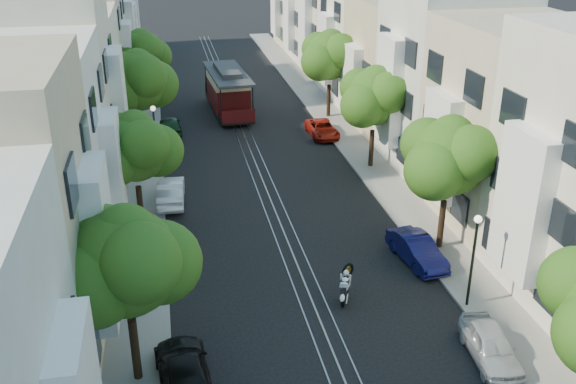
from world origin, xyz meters
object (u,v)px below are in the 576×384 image
tree_w_b (136,150)px  parked_car_w_near (184,371)px  parked_car_w_far (171,125)px  cable_car (228,89)px  tree_w_a (127,265)px  tree_e_c (375,98)px  tree_w_d (141,54)px  lamp_east (474,247)px  lamp_west (155,128)px  sportbike_rider (345,284)px  tree_e_d (331,57)px  parked_car_w_mid (171,192)px  parked_car_e_mid (417,250)px  parked_car_e_near (491,345)px  tree_e_b (450,159)px  parked_car_e_far (322,129)px  tree_w_c (138,82)px

tree_w_b → parked_car_w_near: size_ratio=1.41×
parked_car_w_far → cable_car: bearing=-140.3°
tree_w_a → cable_car: (6.64, 31.74, -2.72)m
tree_e_c → cable_car: tree_e_c is taller
tree_w_d → lamp_east: tree_w_d is taller
lamp_west → cable_car: lamp_west is taller
lamp_west → sportbike_rider: lamp_west is taller
tree_e_d → parked_car_w_mid: tree_e_d is taller
tree_e_d → parked_car_w_far: size_ratio=1.85×
tree_e_d → tree_w_d: (-14.40, 5.00, -0.27)m
tree_e_c → parked_car_e_mid: (-1.66, -12.02, -3.95)m
tree_e_c → parked_car_w_far: bearing=143.2°
lamp_east → parked_car_w_far: bearing=114.6°
tree_e_c → parked_car_w_far: 16.16m
parked_car_e_near → lamp_east: bearing=84.2°
tree_e_b → parked_car_w_mid: 15.67m
parked_car_w_near → parked_car_w_mid: (0.00, 15.62, 0.03)m
lamp_east → parked_car_w_far: size_ratio=1.12×
parked_car_w_mid → tree_w_d: bearing=-82.2°
parked_car_e_far → parked_car_w_far: 11.24m
tree_w_b → tree_w_d: size_ratio=0.96×
tree_w_a → tree_w_d: 34.00m
tree_e_c → lamp_west: size_ratio=1.57×
tree_w_a → parked_car_e_far: size_ratio=1.64×
tree_e_c → parked_car_w_near: (-12.86, -18.64, -3.95)m
tree_w_a → tree_w_c: (0.00, 23.00, 0.34)m
tree_e_c → tree_w_b: size_ratio=1.04×
tree_w_b → parked_car_w_near: (1.54, -12.64, -3.75)m
tree_e_d → cable_car: tree_e_d is taller
parked_car_e_near → parked_car_e_far: parked_car_e_near is taller
tree_e_d → parked_car_w_near: tree_e_d is taller
sportbike_rider → parked_car_w_far: bearing=129.7°
parked_car_e_mid → lamp_west: bearing=122.5°
parked_car_e_near → parked_car_e_far: bearing=96.0°
tree_e_b → lamp_east: (-0.96, -4.98, -1.89)m
lamp_west → parked_car_e_near: (11.90, -21.36, -2.22)m
tree_w_a → tree_w_b: tree_w_a is taller
parked_car_w_far → tree_e_c: bearing=140.6°
parked_car_e_near → parked_car_w_far: bearing=116.7°
parked_car_w_near → parked_car_w_far: bearing=-95.5°
cable_car → parked_car_e_far: bearing=-53.2°
tree_e_c → tree_w_c: bearing=160.9°
sportbike_rider → parked_car_w_mid: sportbike_rider is taller
parked_car_w_far → parked_car_e_far: bearing=162.9°
parked_car_w_near → tree_w_b: bearing=-87.9°
parked_car_e_near → parked_car_w_mid: bearing=130.4°
tree_w_a → lamp_east: tree_w_a is taller
parked_car_w_near → parked_car_w_far: (0.31, 28.01, -0.01)m
tree_w_c → parked_car_w_far: (1.85, 4.37, -4.44)m
parked_car_e_near → tree_w_b: bearing=139.7°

